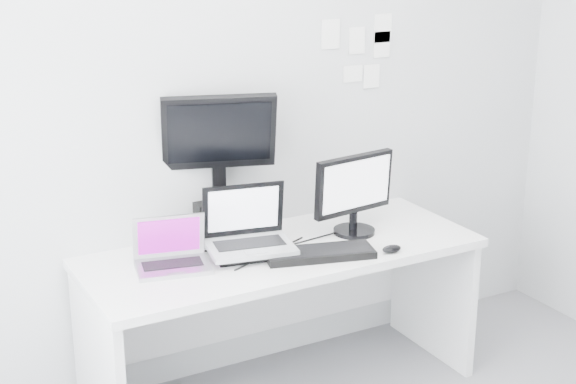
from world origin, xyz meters
name	(u,v)px	position (x,y,z in m)	size (l,w,h in m)	color
back_wall	(246,99)	(0.00, 1.60, 1.35)	(3.60, 3.60, 0.00)	silver
desk	(282,322)	(0.00, 1.25, 0.36)	(1.80, 0.70, 0.73)	white
macbook	(172,244)	(-0.52, 1.26, 0.85)	(0.31, 0.23, 0.23)	#A9A8AD
speaker	(206,222)	(-0.25, 1.52, 0.82)	(0.09, 0.09, 0.18)	black
dell_laptop	(250,223)	(-0.16, 1.24, 0.88)	(0.37, 0.29, 0.31)	#9FA2A6
rear_monitor	(219,164)	(-0.17, 1.53, 1.08)	(0.51, 0.18, 0.70)	black
samsung_monitor	(355,193)	(0.39, 1.26, 0.93)	(0.43, 0.20, 0.39)	black
keyboard	(319,253)	(0.10, 1.09, 0.75)	(0.48, 0.17, 0.03)	black
mouse	(392,249)	(0.41, 0.98, 0.75)	(0.09, 0.06, 0.03)	black
wall_note_0	(331,34)	(0.45, 1.59, 1.62)	(0.10, 0.00, 0.14)	white
wall_note_1	(357,41)	(0.60, 1.59, 1.58)	(0.09, 0.00, 0.13)	white
wall_note_2	(383,28)	(0.75, 1.59, 1.63)	(0.10, 0.00, 0.14)	white
wall_note_3	(353,74)	(0.58, 1.59, 1.42)	(0.11, 0.00, 0.08)	white
wall_note_4	(382,44)	(0.75, 1.59, 1.55)	(0.10, 0.00, 0.13)	white
wall_note_5	(372,76)	(0.69, 1.59, 1.40)	(0.09, 0.00, 0.12)	white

